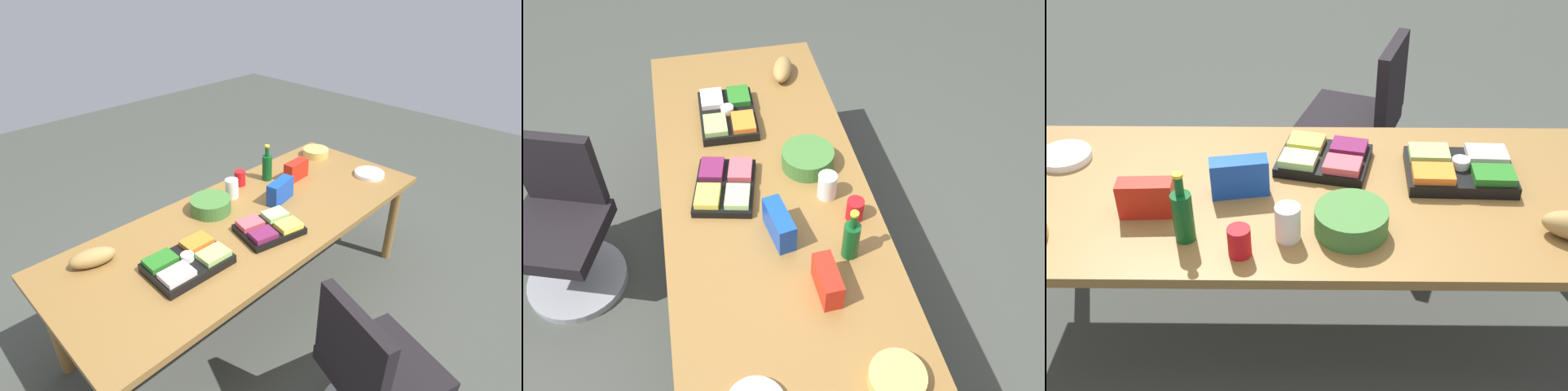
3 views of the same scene
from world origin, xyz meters
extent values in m
plane|color=#3E413A|center=(0.00, 0.00, 0.00)|extent=(10.00, 10.00, 0.00)
cube|color=brown|center=(0.00, 0.00, 0.72)|extent=(2.52, 1.00, 0.04)
cylinder|color=brown|center=(1.17, -0.41, 0.35)|extent=(0.07, 0.07, 0.70)
cylinder|color=brown|center=(1.17, 0.41, 0.35)|extent=(0.07, 0.07, 0.70)
cylinder|color=gray|center=(0.19, 1.09, 0.03)|extent=(0.56, 0.56, 0.05)
cylinder|color=gray|center=(0.19, 1.09, 0.25)|extent=(0.06, 0.06, 0.40)
cube|color=black|center=(0.19, 1.09, 0.45)|extent=(0.61, 0.61, 0.09)
cube|color=black|center=(0.40, 1.01, 0.71)|extent=(0.20, 0.43, 0.44)
cylinder|color=tan|center=(-1.05, -0.29, 0.78)|extent=(0.26, 0.26, 0.06)
cube|color=red|center=(-0.61, -0.15, 0.81)|extent=(0.20, 0.09, 0.14)
cube|color=black|center=(0.04, 0.19, 0.76)|extent=(0.41, 0.35, 0.04)
cube|color=#ACDE7E|center=(-0.06, 0.14, 0.80)|extent=(0.17, 0.14, 0.03)
cube|color=#DD4D57|center=(0.11, 0.10, 0.80)|extent=(0.17, 0.14, 0.03)
cube|color=yellow|center=(-0.03, 0.28, 0.80)|extent=(0.17, 0.14, 0.03)
cube|color=#691D46|center=(0.14, 0.24, 0.80)|extent=(0.17, 0.14, 0.03)
cylinder|color=white|center=(-0.09, -0.28, 0.81)|extent=(0.11, 0.11, 0.13)
ellipsoid|color=olive|center=(0.92, -0.27, 0.79)|extent=(0.26, 0.18, 0.10)
cube|color=black|center=(0.58, 0.11, 0.77)|extent=(0.43, 0.31, 0.05)
cube|color=orange|center=(0.46, 0.03, 0.81)|extent=(0.16, 0.12, 0.03)
cube|color=#256B20|center=(0.69, 0.03, 0.81)|extent=(0.16, 0.12, 0.03)
cube|color=#96BE62|center=(0.46, 0.18, 0.81)|extent=(0.16, 0.12, 0.03)
cube|color=silver|center=(0.69, 0.18, 0.81)|extent=(0.16, 0.12, 0.03)
cylinder|color=white|center=(0.58, 0.11, 0.81)|extent=(0.07, 0.07, 0.04)
cylinder|color=#3E7131|center=(0.13, -0.24, 0.79)|extent=(0.31, 0.31, 0.09)
cube|color=#1444B1|center=(-0.28, -0.01, 0.82)|extent=(0.23, 0.12, 0.15)
cylinder|color=#0D4C1C|center=(-0.45, -0.29, 0.84)|extent=(0.09, 0.09, 0.19)
cylinder|color=#0D4C1C|center=(-0.45, -0.29, 0.97)|extent=(0.04, 0.04, 0.07)
cylinder|color=gold|center=(-0.45, -0.29, 1.01)|extent=(0.05, 0.05, 0.01)
cylinder|color=red|center=(-0.25, -0.37, 0.80)|extent=(0.09, 0.09, 0.11)
camera|label=1|loc=(1.52, 1.56, 2.16)|focal=28.11mm
camera|label=2|loc=(-1.79, 0.28, 2.66)|focal=37.34mm
camera|label=3|loc=(-0.01, -2.06, 2.20)|focal=44.91mm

